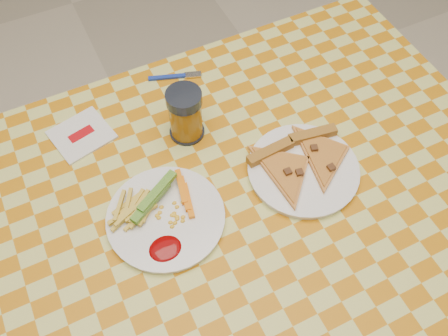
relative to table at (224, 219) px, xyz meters
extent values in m
plane|color=beige|center=(0.00, 0.00, -0.68)|extent=(8.00, 8.00, 0.00)
cylinder|color=silver|center=(0.54, 0.34, -0.33)|extent=(0.06, 0.06, 0.71)
cube|color=#543B1D|center=(0.00, 0.00, 0.05)|extent=(1.20, 0.80, 0.04)
cylinder|color=white|center=(-0.12, 0.01, 0.08)|extent=(0.25, 0.25, 0.01)
cylinder|color=white|center=(0.18, -0.01, 0.08)|extent=(0.28, 0.28, 0.01)
cube|color=#22610F|center=(-0.13, 0.05, 0.11)|extent=(0.11, 0.09, 0.02)
cube|color=orange|center=(-0.07, 0.04, 0.09)|extent=(0.07, 0.09, 0.02)
ellipsoid|color=#750203|center=(-0.15, -0.05, 0.09)|extent=(0.06, 0.05, 0.01)
cube|color=#9B6223|center=(0.14, 0.06, 0.10)|extent=(0.11, 0.03, 0.02)
cube|color=#9B6223|center=(0.24, 0.06, 0.10)|extent=(0.11, 0.04, 0.02)
cylinder|color=black|center=(0.00, 0.20, 0.08)|extent=(0.08, 0.08, 0.01)
cylinder|color=#86530E|center=(0.00, 0.20, 0.13)|extent=(0.07, 0.07, 0.10)
cylinder|color=black|center=(0.00, 0.20, 0.19)|extent=(0.08, 0.08, 0.03)
cube|color=silver|center=(-0.21, 0.29, 0.08)|extent=(0.15, 0.14, 0.01)
cube|color=#AC0910|center=(-0.21, 0.29, 0.08)|extent=(0.06, 0.04, 0.00)
cube|color=#152E96|center=(0.03, 0.37, 0.08)|extent=(0.09, 0.04, 0.01)
cube|color=silver|center=(0.09, 0.35, 0.08)|extent=(0.04, 0.03, 0.00)
camera|label=1|loc=(-0.22, -0.46, 0.97)|focal=40.00mm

